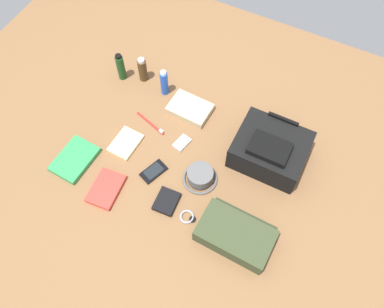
# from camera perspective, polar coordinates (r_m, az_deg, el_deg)

# --- Properties ---
(ground_plane) EXTENTS (2.64, 2.02, 0.02)m
(ground_plane) POSITION_cam_1_polar(r_m,az_deg,el_deg) (1.78, 0.00, -0.81)
(ground_plane) COLOR brown
(ground_plane) RESTS_ON ground
(backpack) EXTENTS (0.31, 0.26, 0.17)m
(backpack) POSITION_cam_1_polar(r_m,az_deg,el_deg) (1.74, 11.41, 0.65)
(backpack) COLOR black
(backpack) RESTS_ON ground_plane
(toiletry_pouch) EXTENTS (0.30, 0.22, 0.09)m
(toiletry_pouch) POSITION_cam_1_polar(r_m,az_deg,el_deg) (1.60, 6.42, -11.73)
(toiletry_pouch) COLOR #384228
(toiletry_pouch) RESTS_ON ground_plane
(bucket_hat) EXTENTS (0.16, 0.16, 0.07)m
(bucket_hat) POSITION_cam_1_polar(r_m,az_deg,el_deg) (1.70, 1.20, -3.29)
(bucket_hat) COLOR #5C5C5C
(bucket_hat) RESTS_ON ground_plane
(shampoo_bottle) EXTENTS (0.04, 0.04, 0.16)m
(shampoo_bottle) POSITION_cam_1_polar(r_m,az_deg,el_deg) (2.02, -10.44, 12.47)
(shampoo_bottle) COLOR #19471E
(shampoo_bottle) RESTS_ON ground_plane
(cologne_bottle) EXTENTS (0.04, 0.04, 0.14)m
(cologne_bottle) POSITION_cam_1_polar(r_m,az_deg,el_deg) (2.00, -7.28, 12.20)
(cologne_bottle) COLOR #473319
(cologne_bottle) RESTS_ON ground_plane
(deodorant_spray) EXTENTS (0.04, 0.04, 0.15)m
(deodorant_spray) POSITION_cam_1_polar(r_m,az_deg,el_deg) (1.93, -4.11, 10.41)
(deodorant_spray) COLOR blue
(deodorant_spray) RESTS_ON ground_plane
(paperback_novel) EXTENTS (0.16, 0.21, 0.03)m
(paperback_novel) POSITION_cam_1_polar(r_m,az_deg,el_deg) (1.83, -16.86, -0.77)
(paperback_novel) COLOR #2D934C
(paperback_novel) RESTS_ON ground_plane
(travel_guidebook) EXTENTS (0.13, 0.18, 0.02)m
(travel_guidebook) POSITION_cam_1_polar(r_m,az_deg,el_deg) (1.73, -12.52, -5.02)
(travel_guidebook) COLOR red
(travel_guidebook) RESTS_ON ground_plane
(cell_phone) EXTENTS (0.10, 0.13, 0.01)m
(cell_phone) POSITION_cam_1_polar(r_m,az_deg,el_deg) (1.74, -5.66, -2.58)
(cell_phone) COLOR black
(cell_phone) RESTS_ON ground_plane
(media_player) EXTENTS (0.07, 0.09, 0.01)m
(media_player) POSITION_cam_1_polar(r_m,az_deg,el_deg) (1.80, -1.51, 1.65)
(media_player) COLOR #B7B7BC
(media_player) RESTS_ON ground_plane
(wristwatch) EXTENTS (0.07, 0.06, 0.01)m
(wristwatch) POSITION_cam_1_polar(r_m,az_deg,el_deg) (1.65, -0.64, -9.25)
(wristwatch) COLOR #99999E
(wristwatch) RESTS_ON ground_plane
(toothbrush) EXTENTS (0.18, 0.06, 0.02)m
(toothbrush) POSITION_cam_1_polar(r_m,az_deg,el_deg) (1.87, -5.95, 4.36)
(toothbrush) COLOR red
(toothbrush) RESTS_ON ground_plane
(wallet) EXTENTS (0.10, 0.12, 0.02)m
(wallet) POSITION_cam_1_polar(r_m,az_deg,el_deg) (1.67, -3.81, -6.95)
(wallet) COLOR black
(wallet) RESTS_ON ground_plane
(notepad) EXTENTS (0.12, 0.15, 0.02)m
(notepad) POSITION_cam_1_polar(r_m,az_deg,el_deg) (1.83, -9.73, 1.58)
(notepad) COLOR beige
(notepad) RESTS_ON ground_plane
(folded_towel) EXTENTS (0.21, 0.15, 0.04)m
(folded_towel) POSITION_cam_1_polar(r_m,az_deg,el_deg) (1.90, -0.31, 6.70)
(folded_towel) COLOR #C6B289
(folded_towel) RESTS_ON ground_plane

